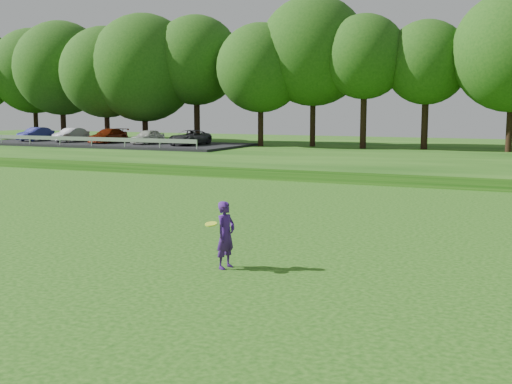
% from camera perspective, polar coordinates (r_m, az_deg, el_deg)
% --- Properties ---
extents(ground, '(140.00, 140.00, 0.00)m').
position_cam_1_polar(ground, '(15.91, -15.42, -6.66)').
color(ground, '#14450D').
rests_on(ground, ground).
extents(berm, '(130.00, 30.00, 0.60)m').
position_cam_1_polar(berm, '(47.03, 11.91, 3.12)').
color(berm, '#14450D').
rests_on(berm, ground).
extents(walking_path, '(130.00, 1.60, 0.04)m').
position_cam_1_polar(walking_path, '(33.56, 6.80, 1.01)').
color(walking_path, gray).
rests_on(walking_path, ground).
extents(treeline, '(104.00, 7.00, 15.00)m').
position_cam_1_polar(treeline, '(50.99, 13.14, 12.19)').
color(treeline, '#1A4810').
rests_on(treeline, berm).
extents(parking_lot, '(24.00, 9.00, 1.38)m').
position_cam_1_polar(parking_lot, '(55.83, -12.70, 4.53)').
color(parking_lot, black).
rests_on(parking_lot, berm).
extents(woman, '(0.57, 0.85, 1.62)m').
position_cam_1_polar(woman, '(15.32, -2.71, -3.83)').
color(woman, '#401973').
rests_on(woman, ground).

